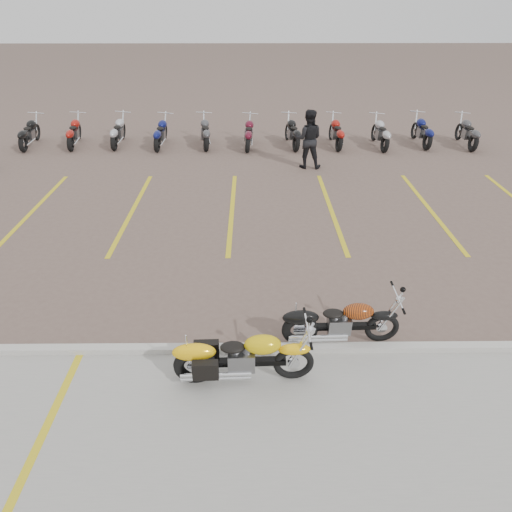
# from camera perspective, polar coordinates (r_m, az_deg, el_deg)

# --- Properties ---
(ground) EXTENTS (100.00, 100.00, 0.00)m
(ground) POSITION_cam_1_polar(r_m,az_deg,el_deg) (10.08, -3.51, -3.67)
(ground) COLOR brown
(ground) RESTS_ON ground
(concrete_apron) EXTENTS (60.00, 5.00, 0.01)m
(concrete_apron) POSITION_cam_1_polar(r_m,az_deg,el_deg) (6.71, -5.38, -24.45)
(concrete_apron) COLOR #9E9B93
(concrete_apron) RESTS_ON ground
(curb) EXTENTS (60.00, 0.18, 0.12)m
(curb) POSITION_cam_1_polar(r_m,az_deg,el_deg) (8.42, -4.14, -10.55)
(curb) COLOR #ADAAA3
(curb) RESTS_ON ground
(parking_stripes) EXTENTS (38.00, 5.50, 0.01)m
(parking_stripes) POSITION_cam_1_polar(r_m,az_deg,el_deg) (13.64, -2.76, 5.29)
(parking_stripes) COLOR gold
(parking_stripes) RESTS_ON ground
(apron_stripe) EXTENTS (0.12, 5.00, 0.00)m
(apron_stripe) POSITION_cam_1_polar(r_m,az_deg,el_deg) (7.26, -25.37, -22.53)
(apron_stripe) COLOR gold
(apron_stripe) RESTS_ON concrete_apron
(yellow_cruiser) EXTENTS (2.13, 0.32, 0.88)m
(yellow_cruiser) POSITION_cam_1_polar(r_m,az_deg,el_deg) (7.64, -1.77, -11.56)
(yellow_cruiser) COLOR black
(yellow_cruiser) RESTS_ON ground
(flame_cruiser) EXTENTS (1.98, 0.30, 0.82)m
(flame_cruiser) POSITION_cam_1_polar(r_m,az_deg,el_deg) (8.50, 9.34, -7.55)
(flame_cruiser) COLOR black
(flame_cruiser) RESTS_ON ground
(person_b) EXTENTS (1.02, 0.84, 1.91)m
(person_b) POSITION_cam_1_polar(r_m,az_deg,el_deg) (16.87, 5.99, 13.15)
(person_b) COLOR black
(person_b) RESTS_ON ground
(bg_bike_row) EXTENTS (17.26, 2.04, 1.10)m
(bg_bike_row) POSITION_cam_1_polar(r_m,az_deg,el_deg) (19.31, -0.97, 14.00)
(bg_bike_row) COLOR black
(bg_bike_row) RESTS_ON ground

